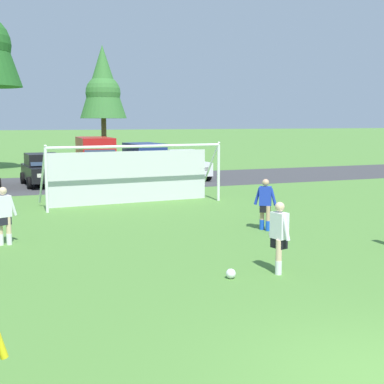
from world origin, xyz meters
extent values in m
plane|color=#518438|center=(0.00, 15.00, 0.00)|extent=(400.00, 400.00, 0.00)
cube|color=#3D3D3F|center=(0.00, 24.69, 0.00)|extent=(52.00, 8.40, 0.01)
sphere|color=white|center=(-0.02, 5.07, 0.11)|extent=(0.22, 0.22, 0.22)
sphere|color=black|center=(-0.02, 5.07, 0.12)|extent=(0.08, 0.08, 0.08)
sphere|color=red|center=(0.05, 5.07, 0.11)|extent=(0.07, 0.07, 0.07)
cylinder|color=white|center=(4.49, 15.77, 1.22)|extent=(0.12, 0.12, 2.44)
cylinder|color=white|center=(-2.81, 15.34, 1.22)|extent=(0.12, 0.12, 2.44)
cylinder|color=white|center=(0.84, 15.55, 2.44)|extent=(7.31, 0.55, 0.12)
cylinder|color=white|center=(4.44, 16.67, 1.34)|extent=(0.20, 1.95, 2.46)
cylinder|color=white|center=(-2.87, 16.24, 1.34)|extent=(0.20, 1.95, 2.46)
cube|color=silver|center=(0.78, 16.55, 1.10)|extent=(6.94, 0.45, 2.20)
cylinder|color=beige|center=(-4.41, 10.27, 0.40)|extent=(0.14, 0.14, 0.80)
cylinder|color=beige|center=(-4.64, 10.29, 0.40)|extent=(0.14, 0.14, 0.80)
cylinder|color=white|center=(-4.41, 10.27, 0.16)|extent=(0.15, 0.15, 0.32)
cylinder|color=white|center=(-4.64, 10.29, 0.16)|extent=(0.15, 0.15, 0.32)
cube|color=black|center=(-4.52, 10.28, 0.72)|extent=(0.40, 0.33, 0.28)
cube|color=white|center=(-4.52, 10.28, 1.10)|extent=(0.44, 0.36, 0.60)
sphere|color=beige|center=(-4.52, 10.28, 1.53)|extent=(0.22, 0.22, 0.22)
cylinder|color=white|center=(-4.28, 10.33, 1.08)|extent=(0.25, 0.17, 0.55)
cylinder|color=tan|center=(3.30, 9.30, 0.40)|extent=(0.14, 0.14, 0.80)
cylinder|color=tan|center=(3.22, 9.55, 0.40)|extent=(0.14, 0.14, 0.80)
cylinder|color=blue|center=(3.30, 9.30, 0.16)|extent=(0.15, 0.15, 0.32)
cylinder|color=blue|center=(3.22, 9.55, 0.16)|extent=(0.15, 0.15, 0.32)
cube|color=black|center=(3.26, 9.42, 0.72)|extent=(0.40, 0.37, 0.28)
cube|color=#1E38B7|center=(3.26, 9.42, 1.10)|extent=(0.45, 0.41, 0.60)
sphere|color=tan|center=(3.26, 9.42, 1.53)|extent=(0.22, 0.22, 0.22)
cylinder|color=#1E38B7|center=(3.45, 9.26, 1.08)|extent=(0.24, 0.20, 0.55)
cylinder|color=#1E38B7|center=(3.08, 9.59, 1.08)|extent=(0.24, 0.20, 0.55)
cylinder|color=beige|center=(1.12, 4.96, 0.40)|extent=(0.14, 0.14, 0.80)
cylinder|color=beige|center=(1.27, 5.20, 0.40)|extent=(0.14, 0.14, 0.80)
cylinder|color=white|center=(1.12, 4.96, 0.16)|extent=(0.15, 0.15, 0.32)
cylinder|color=white|center=(1.27, 5.20, 0.16)|extent=(0.15, 0.15, 0.32)
cube|color=black|center=(1.20, 5.08, 0.72)|extent=(0.30, 0.38, 0.28)
cube|color=white|center=(1.20, 5.08, 1.10)|extent=(0.33, 0.43, 0.60)
sphere|color=beige|center=(1.20, 5.08, 1.53)|extent=(0.22, 0.22, 0.22)
cylinder|color=white|center=(1.22, 4.83, 1.08)|extent=(0.14, 0.24, 0.55)
cylinder|color=white|center=(1.17, 5.33, 1.08)|extent=(0.14, 0.24, 0.55)
cube|color=black|center=(-2.03, 24.27, 0.70)|extent=(2.03, 4.29, 0.76)
cube|color=black|center=(-2.04, 24.42, 1.40)|extent=(1.77, 2.19, 0.64)
cube|color=#28384C|center=(-1.98, 23.45, 1.38)|extent=(1.55, 0.40, 0.55)
cube|color=#28384C|center=(-1.20, 24.47, 1.40)|extent=(0.14, 1.78, 0.45)
cube|color=white|center=(-1.42, 22.24, 0.75)|extent=(0.28, 0.10, 0.20)
cube|color=white|center=(-2.41, 22.18, 0.75)|extent=(0.28, 0.10, 0.20)
cube|color=#B21414|center=(-1.65, 26.35, 0.75)|extent=(0.28, 0.10, 0.20)
cube|color=#B21414|center=(-2.64, 26.30, 0.75)|extent=(0.28, 0.10, 0.20)
cylinder|color=black|center=(-1.06, 23.02, 0.32)|extent=(0.28, 0.65, 0.64)
cylinder|color=black|center=(-2.85, 22.92, 0.32)|extent=(0.28, 0.65, 0.64)
cylinder|color=black|center=(-1.20, 25.62, 0.32)|extent=(0.28, 0.65, 0.64)
cylinder|color=black|center=(-3.00, 25.52, 0.32)|extent=(0.28, 0.65, 0.64)
cube|color=red|center=(1.02, 25.30, 0.87)|extent=(2.25, 4.91, 1.10)
cube|color=red|center=(1.03, 25.50, 1.97)|extent=(2.05, 4.20, 1.10)
cube|color=#28384C|center=(0.91, 23.53, 1.95)|extent=(1.69, 0.56, 0.91)
cube|color=#28384C|center=(1.94, 25.44, 1.97)|extent=(0.25, 3.48, 0.77)
cube|color=white|center=(1.41, 22.91, 0.92)|extent=(0.28, 0.10, 0.20)
cube|color=white|center=(0.34, 22.98, 0.92)|extent=(0.28, 0.10, 0.20)
cube|color=#B21414|center=(1.70, 27.62, 0.92)|extent=(0.28, 0.10, 0.20)
cube|color=#B21414|center=(0.63, 27.69, 0.92)|extent=(0.28, 0.10, 0.20)
cylinder|color=black|center=(1.91, 23.75, 0.32)|extent=(0.28, 0.65, 0.64)
cylinder|color=black|center=(-0.05, 23.87, 0.32)|extent=(0.28, 0.65, 0.64)
cylinder|color=black|center=(2.09, 26.72, 0.32)|extent=(0.28, 0.65, 0.64)
cylinder|color=black|center=(0.13, 26.84, 0.32)|extent=(0.28, 0.65, 0.64)
cube|color=navy|center=(3.87, 24.83, 0.82)|extent=(2.22, 4.72, 1.00)
cube|color=navy|center=(3.86, 25.03, 1.74)|extent=(1.95, 3.11, 0.84)
cube|color=#28384C|center=(3.96, 23.62, 1.72)|extent=(1.64, 0.49, 0.71)
cube|color=#28384C|center=(4.74, 25.10, 1.74)|extent=(0.22, 2.55, 0.59)
cube|color=white|center=(4.55, 22.62, 0.87)|extent=(0.28, 0.10, 0.20)
cube|color=white|center=(3.51, 22.54, 0.87)|extent=(0.28, 0.10, 0.20)
cube|color=#B21414|center=(4.23, 27.13, 0.87)|extent=(0.28, 0.10, 0.20)
cube|color=#B21414|center=(3.19, 27.05, 0.87)|extent=(0.28, 0.10, 0.20)
cylinder|color=black|center=(4.92, 23.48, 0.32)|extent=(0.28, 0.66, 0.64)
cylinder|color=black|center=(3.02, 23.35, 0.32)|extent=(0.28, 0.66, 0.64)
cylinder|color=black|center=(4.72, 26.32, 0.32)|extent=(0.28, 0.66, 0.64)
cylinder|color=black|center=(2.82, 26.19, 0.32)|extent=(0.28, 0.66, 0.64)
cube|color=silver|center=(6.34, 24.60, 0.70)|extent=(1.91, 4.25, 0.76)
cube|color=silver|center=(6.34, 24.75, 1.40)|extent=(1.71, 2.14, 0.64)
cube|color=#28384C|center=(6.32, 23.78, 1.38)|extent=(1.54, 0.36, 0.55)
cube|color=#28384C|center=(7.18, 24.73, 1.40)|extent=(0.09, 1.79, 0.45)
cube|color=white|center=(6.78, 22.53, 0.75)|extent=(0.28, 0.09, 0.20)
cube|color=white|center=(5.79, 22.56, 0.75)|extent=(0.28, 0.09, 0.20)
cube|color=#B21414|center=(6.89, 26.65, 0.75)|extent=(0.28, 0.09, 0.20)
cube|color=#B21414|center=(5.90, 26.67, 0.75)|extent=(0.28, 0.09, 0.20)
cylinder|color=black|center=(7.21, 23.28, 0.32)|extent=(0.26, 0.65, 0.64)
cylinder|color=black|center=(5.41, 23.32, 0.32)|extent=(0.26, 0.65, 0.64)
cylinder|color=black|center=(7.27, 25.88, 0.32)|extent=(0.26, 0.65, 0.64)
cylinder|color=black|center=(5.47, 25.93, 0.32)|extent=(0.26, 0.65, 0.64)
cylinder|color=brown|center=(3.12, 32.75, 1.83)|extent=(0.36, 0.36, 3.65)
cone|color=#387533|center=(3.12, 32.75, 6.21)|extent=(3.29, 3.29, 5.12)
sphere|color=#387533|center=(3.12, 32.75, 5.45)|extent=(2.47, 2.47, 2.47)
camera|label=1|loc=(-4.96, -5.21, 3.44)|focal=49.77mm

